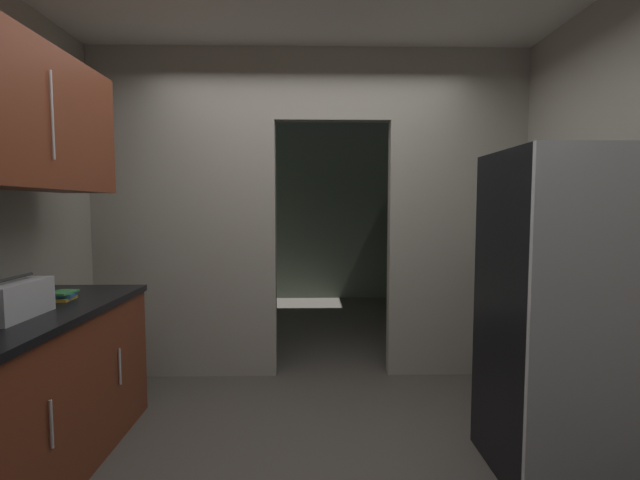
% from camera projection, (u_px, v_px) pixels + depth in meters
% --- Properties ---
extents(ground, '(20.00, 20.00, 0.00)m').
position_uv_depth(ground, '(310.00, 471.00, 2.41)').
color(ground, '#47423D').
extents(kitchen_partition, '(3.58, 0.12, 2.71)m').
position_uv_depth(kitchen_partition, '(304.00, 206.00, 3.73)').
color(kitchen_partition, '#9E998C').
rests_on(kitchen_partition, ground).
extents(adjoining_room_shell, '(3.58, 3.26, 2.71)m').
position_uv_depth(adjoining_room_shell, '(310.00, 212.00, 5.91)').
color(adjoining_room_shell, slate).
rests_on(adjoining_room_shell, ground).
extents(refrigerator, '(0.82, 0.71, 1.71)m').
position_uv_depth(refrigerator, '(575.00, 315.00, 2.35)').
color(refrigerator, black).
rests_on(refrigerator, ground).
extents(lower_cabinet_run, '(0.65, 1.62, 0.88)m').
position_uv_depth(lower_cabinet_run, '(29.00, 395.00, 2.33)').
color(lower_cabinet_run, maroon).
rests_on(lower_cabinet_run, ground).
extents(upper_cabinet_counterside, '(0.36, 1.46, 0.73)m').
position_uv_depth(upper_cabinet_counterside, '(15.00, 115.00, 2.22)').
color(upper_cabinet_counterside, maroon).
extents(boombox, '(0.17, 0.39, 0.21)m').
position_uv_depth(boombox, '(14.00, 300.00, 2.17)').
color(boombox, '#B2B2B7').
rests_on(boombox, lower_cabinet_run).
extents(book_stack, '(0.13, 0.16, 0.05)m').
position_uv_depth(book_stack, '(63.00, 296.00, 2.60)').
color(book_stack, gold).
rests_on(book_stack, lower_cabinet_run).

